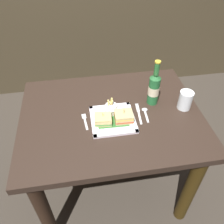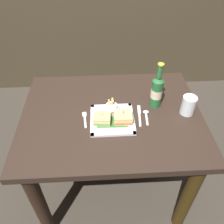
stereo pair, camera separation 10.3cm
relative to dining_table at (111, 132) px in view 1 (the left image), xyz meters
The scene contains 11 objects.
ground_plane 0.62m from the dining_table, ahead, with size 6.00×6.00×0.00m, color #383129.
dining_table is the anchor object (origin of this frame).
square_plate 0.17m from the dining_table, 88.73° to the right, with size 0.25×0.25×0.02m.
sandwich_half_left 0.21m from the dining_table, 129.26° to the right, with size 0.10×0.09×0.07m.
sandwich_half_right 0.21m from the dining_table, 49.59° to the right, with size 0.10×0.09×0.09m.
fries_cup 0.21m from the dining_table, 133.95° to the right, with size 0.08×0.08×0.10m.
beer_bottle 0.38m from the dining_table, 13.81° to the left, with size 0.07×0.07×0.29m.
water_glass 0.49m from the dining_table, ahead, with size 0.08×0.08×0.11m.
fork 0.22m from the dining_table, 168.47° to the right, with size 0.03×0.13×0.00m.
knife 0.23m from the dining_table, ahead, with size 0.03×0.18×0.00m.
spoon 0.26m from the dining_table, ahead, with size 0.04×0.12×0.01m.
Camera 1 is at (-0.16, -0.99, 1.71)m, focal length 37.42 mm.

